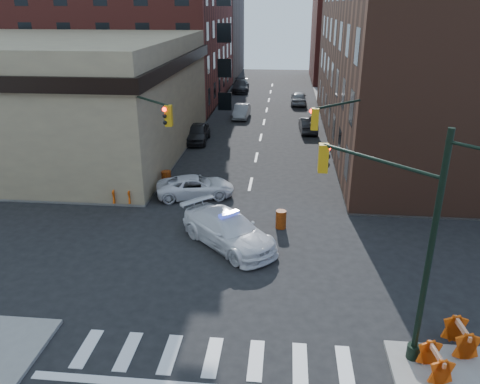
% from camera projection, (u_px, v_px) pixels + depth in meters
% --- Properties ---
extents(ground, '(140.00, 140.00, 0.00)m').
position_uv_depth(ground, '(234.00, 258.00, 22.41)').
color(ground, black).
rests_on(ground, ground).
extents(sidewalk_nw, '(34.00, 54.50, 0.15)m').
position_uv_depth(sidewalk_nw, '(70.00, 108.00, 54.72)').
color(sidewalk_nw, gray).
rests_on(sidewalk_nw, ground).
extents(sidewalk_ne, '(34.00, 54.50, 0.15)m').
position_uv_depth(sidewalk_ne, '(479.00, 116.00, 50.51)').
color(sidewalk_ne, gray).
rests_on(sidewalk_ne, ground).
extents(bank_building, '(22.00, 22.00, 9.00)m').
position_uv_depth(bank_building, '(46.00, 96.00, 37.52)').
color(bank_building, '#9B8B65').
rests_on(bank_building, ground).
extents(commercial_row_ne, '(14.00, 34.00, 14.00)m').
position_uv_depth(commercial_row_ne, '(416.00, 59.00, 39.38)').
color(commercial_row_ne, '#4F2D1F').
rests_on(commercial_row_ne, ground).
extents(filler_nw, '(20.00, 18.00, 16.00)m').
position_uv_depth(filler_nw, '(180.00, 25.00, 78.12)').
color(filler_nw, brown).
rests_on(filler_nw, ground).
extents(filler_ne, '(16.00, 16.00, 12.00)m').
position_uv_depth(filler_ne, '(365.00, 41.00, 72.43)').
color(filler_ne, maroon).
rests_on(filler_ne, ground).
extents(signal_pole_se, '(5.40, 5.27, 8.00)m').
position_uv_depth(signal_pole_se, '(401.00, 229.00, 15.04)').
color(signal_pole_se, black).
rests_on(signal_pole_se, sidewalk_se).
extents(signal_pole_nw, '(3.58, 3.67, 8.00)m').
position_uv_depth(signal_pole_nw, '(141.00, 138.00, 26.25)').
color(signal_pole_nw, black).
rests_on(signal_pole_nw, sidewalk_nw).
extents(signal_pole_ne, '(3.67, 3.58, 8.00)m').
position_uv_depth(signal_pole_ne, '(352.00, 144.00, 25.20)').
color(signal_pole_ne, black).
rests_on(signal_pole_ne, sidewalk_ne).
extents(tree_ne_near, '(3.00, 3.00, 4.85)m').
position_uv_depth(tree_ne_near, '(342.00, 93.00, 44.42)').
color(tree_ne_near, black).
rests_on(tree_ne_near, sidewalk_ne).
extents(tree_ne_far, '(3.00, 3.00, 4.85)m').
position_uv_depth(tree_ne_far, '(335.00, 80.00, 51.81)').
color(tree_ne_far, black).
rests_on(tree_ne_far, sidewalk_ne).
extents(police_car, '(5.78, 5.80, 1.69)m').
position_uv_depth(police_car, '(228.00, 230.00, 23.35)').
color(police_car, white).
rests_on(police_car, ground).
extents(pickup, '(5.24, 3.37, 1.35)m').
position_uv_depth(pickup, '(195.00, 187.00, 29.36)').
color(pickup, white).
rests_on(pickup, ground).
extents(parked_car_wnear, '(2.00, 4.74, 1.60)m').
position_uv_depth(parked_car_wnear, '(197.00, 133.00, 41.09)').
color(parked_car_wnear, black).
rests_on(parked_car_wnear, ground).
extents(parked_car_wfar, '(1.65, 4.40, 1.43)m').
position_uv_depth(parked_car_wfar, '(242.00, 111.00, 49.80)').
color(parked_car_wfar, gray).
rests_on(parked_car_wfar, ground).
extents(parked_car_wdeep, '(2.43, 5.58, 1.60)m').
position_uv_depth(parked_car_wdeep, '(240.00, 86.00, 64.55)').
color(parked_car_wdeep, black).
rests_on(parked_car_wdeep, ground).
extents(parked_car_enear, '(1.77, 4.39, 1.42)m').
position_uv_depth(parked_car_enear, '(308.00, 125.00, 44.26)').
color(parked_car_enear, black).
rests_on(parked_car_enear, ground).
extents(parked_car_efar, '(1.91, 4.67, 1.59)m').
position_uv_depth(parked_car_efar, '(299.00, 98.00, 56.48)').
color(parked_car_efar, '#96989E').
rests_on(parked_car_efar, ground).
extents(pedestrian_a, '(0.82, 0.80, 1.90)m').
position_uv_depth(pedestrian_a, '(121.00, 173.00, 30.47)').
color(pedestrian_a, black).
rests_on(pedestrian_a, sidewalk_nw).
extents(pedestrian_b, '(1.14, 1.01, 1.94)m').
position_uv_depth(pedestrian_b, '(51.00, 183.00, 28.63)').
color(pedestrian_b, black).
rests_on(pedestrian_b, sidewalk_nw).
extents(pedestrian_c, '(1.09, 0.95, 1.76)m').
position_uv_depth(pedestrian_c, '(90.00, 175.00, 30.39)').
color(pedestrian_c, '#1D212C').
rests_on(pedestrian_c, sidewalk_nw).
extents(barrel_road, '(0.60, 0.60, 1.01)m').
position_uv_depth(barrel_road, '(281.00, 219.00, 25.29)').
color(barrel_road, '#C53509').
rests_on(barrel_road, ground).
extents(barrel_bank, '(0.66, 0.66, 1.12)m').
position_uv_depth(barrel_bank, '(166.00, 179.00, 30.91)').
color(barrel_bank, '#CD6909').
rests_on(barrel_bank, ground).
extents(barricade_se_a, '(0.76, 1.35, 0.97)m').
position_uv_depth(barricade_se_a, '(460.00, 337.00, 16.14)').
color(barricade_se_a, red).
rests_on(barricade_se_a, sidewalk_se).
extents(barricade_se_b, '(0.77, 1.27, 0.89)m').
position_uv_depth(barricade_se_b, '(435.00, 363.00, 15.06)').
color(barricade_se_b, '#CD4009').
rests_on(barricade_se_b, sidewalk_se).
extents(barricade_nw_a, '(1.29, 0.69, 0.94)m').
position_uv_depth(barricade_nw_a, '(123.00, 196.00, 28.12)').
color(barricade_nw_a, '#C33709').
rests_on(barricade_nw_a, sidewalk_nw).
extents(barricade_nw_b, '(1.18, 0.72, 0.83)m').
position_uv_depth(barricade_nw_b, '(117.00, 184.00, 30.16)').
color(barricade_nw_b, orange).
rests_on(barricade_nw_b, sidewalk_nw).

